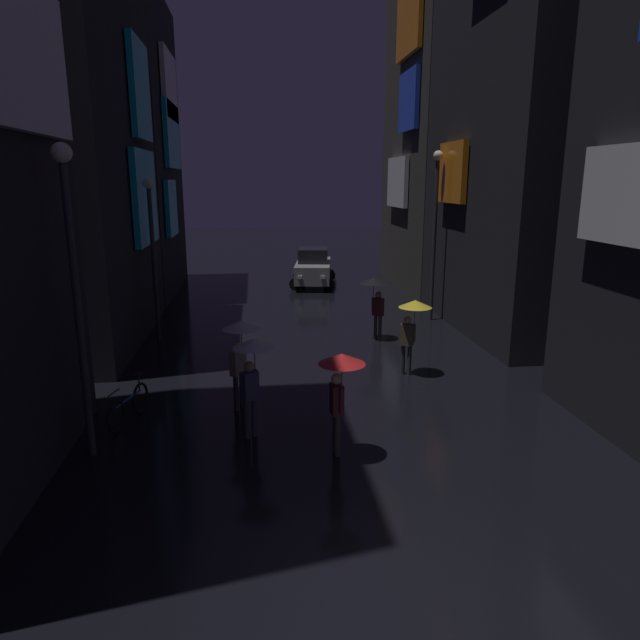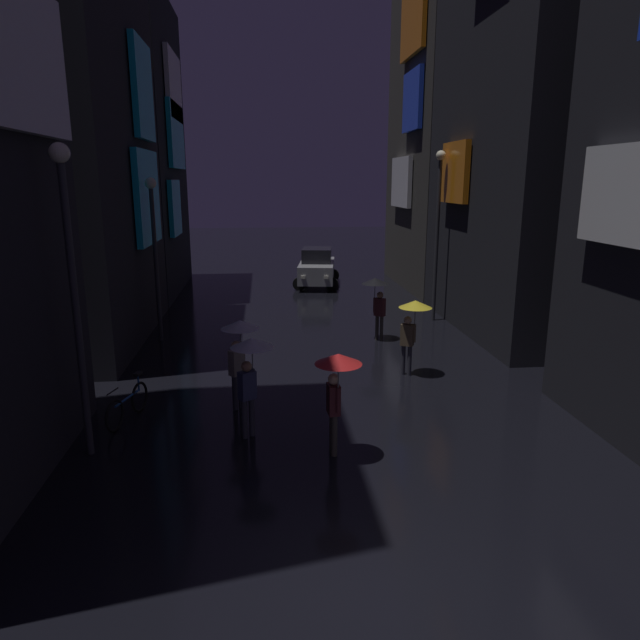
{
  "view_description": "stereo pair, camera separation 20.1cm",
  "coord_description": "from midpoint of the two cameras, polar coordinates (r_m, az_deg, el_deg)",
  "views": [
    {
      "loc": [
        -1.71,
        -5.97,
        5.27
      ],
      "look_at": [
        0.0,
        8.96,
        1.57
      ],
      "focal_mm": 32.0,
      "sensor_mm": 36.0,
      "label": 1
    },
    {
      "loc": [
        -1.51,
        -5.99,
        5.27
      ],
      "look_at": [
        0.0,
        8.96,
        1.57
      ],
      "focal_mm": 32.0,
      "sensor_mm": 36.0,
      "label": 2
    }
  ],
  "objects": [
    {
      "name": "pedestrian_near_crossing_clear",
      "position": [
        11.85,
        -7.22,
        -3.99
      ],
      "size": [
        0.9,
        0.9,
        2.12
      ],
      "color": "#2D2D38",
      "rests_on": "ground"
    },
    {
      "name": "streetlamp_right_far",
      "position": [
        21.93,
        11.19,
        9.92
      ],
      "size": [
        0.36,
        0.36,
        6.32
      ],
      "color": "#2D2D33",
      "rests_on": "ground"
    },
    {
      "name": "ground_plane",
      "position": [
        8.13,
        7.29,
        -26.71
      ],
      "size": [
        120.0,
        120.0,
        0.0
      ],
      "primitive_type": "plane",
      "color": "black"
    },
    {
      "name": "pedestrian_foreground_left_clear",
      "position": [
        13.35,
        -8.41,
        -1.99
      ],
      "size": [
        0.9,
        0.9,
        2.12
      ],
      "color": "#2D2D38",
      "rests_on": "ground"
    },
    {
      "name": "building_left_far",
      "position": [
        28.79,
        -19.03,
        15.85
      ],
      "size": [
        4.25,
        8.36,
        13.29
      ],
      "color": "black",
      "rests_on": "ground"
    },
    {
      "name": "pedestrian_midstreet_centre_black",
      "position": [
        19.07,
        5.22,
        2.87
      ],
      "size": [
        0.9,
        0.9,
        2.12
      ],
      "color": "#38332D",
      "rests_on": "ground"
    },
    {
      "name": "building_left_mid",
      "position": [
        20.29,
        -24.3,
        15.59
      ],
      "size": [
        4.25,
        8.81,
        12.63
      ],
      "color": "black",
      "rests_on": "ground"
    },
    {
      "name": "car_distant",
      "position": [
        29.21,
        -0.87,
        5.26
      ],
      "size": [
        2.65,
        4.32,
        1.92
      ],
      "color": "#99999E",
      "rests_on": "ground"
    },
    {
      "name": "pedestrian_far_right_red",
      "position": [
        10.85,
        1.49,
        -5.58
      ],
      "size": [
        0.9,
        0.9,
        2.12
      ],
      "color": "#38332D",
      "rests_on": "ground"
    },
    {
      "name": "building_right_far",
      "position": [
        29.66,
        12.01,
        19.11
      ],
      "size": [
        4.25,
        8.22,
        16.29
      ],
      "color": "#33302D",
      "rests_on": "ground"
    },
    {
      "name": "streetlamp_left_far",
      "position": [
        19.42,
        -16.71,
        7.6
      ],
      "size": [
        0.36,
        0.36,
        5.36
      ],
      "color": "#2D2D33",
      "rests_on": "ground"
    },
    {
      "name": "bicycle_parked_at_storefront",
      "position": [
        13.56,
        -18.97,
        -8.08
      ],
      "size": [
        0.57,
        1.76,
        0.96
      ],
      "color": "black",
      "rests_on": "ground"
    },
    {
      "name": "streetlamp_left_near",
      "position": [
        11.38,
        -23.87,
        4.52
      ],
      "size": [
        0.36,
        0.36,
        5.91
      ],
      "color": "#2D2D33",
      "rests_on": "ground"
    },
    {
      "name": "pedestrian_foreground_right_yellow",
      "position": [
        15.68,
        8.87,
        0.37
      ],
      "size": [
        0.9,
        0.9,
        2.12
      ],
      "color": "#2D2D38",
      "rests_on": "ground"
    }
  ]
}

